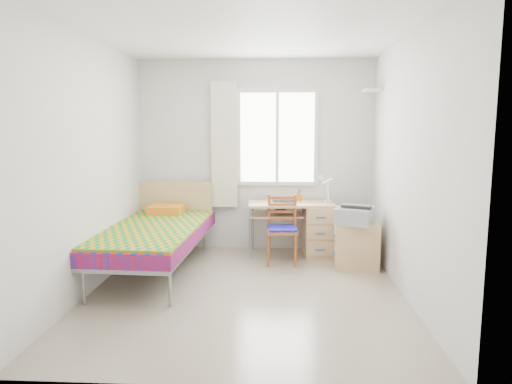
% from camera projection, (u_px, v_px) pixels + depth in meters
% --- Properties ---
extents(floor, '(3.50, 3.50, 0.00)m').
position_uv_depth(floor, '(246.00, 292.00, 4.72)').
color(floor, '#BCAD93').
rests_on(floor, ground).
extents(ceiling, '(3.50, 3.50, 0.00)m').
position_uv_depth(ceiling, '(245.00, 31.00, 4.35)').
color(ceiling, white).
rests_on(ceiling, wall_back).
extents(wall_back, '(3.20, 0.00, 3.20)m').
position_uv_depth(wall_back, '(255.00, 156.00, 6.27)').
color(wall_back, silver).
rests_on(wall_back, ground).
extents(wall_left, '(0.00, 3.50, 3.50)m').
position_uv_depth(wall_left, '(89.00, 166.00, 4.62)').
color(wall_left, silver).
rests_on(wall_left, ground).
extents(wall_right, '(0.00, 3.50, 3.50)m').
position_uv_depth(wall_right, '(409.00, 167.00, 4.45)').
color(wall_right, silver).
rests_on(wall_right, ground).
extents(window, '(1.10, 0.04, 1.30)m').
position_uv_depth(window, '(277.00, 138.00, 6.19)').
color(window, white).
rests_on(window, wall_back).
extents(curtain, '(0.35, 0.05, 1.70)m').
position_uv_depth(curtain, '(224.00, 145.00, 6.20)').
color(curtain, white).
rests_on(curtain, wall_back).
extents(floating_shelf, '(0.20, 0.32, 0.03)m').
position_uv_depth(floating_shelf, '(372.00, 90.00, 5.72)').
color(floating_shelf, white).
rests_on(floating_shelf, wall_right).
extents(bed, '(1.11, 2.24, 0.95)m').
position_uv_depth(bed, '(156.00, 233.00, 5.35)').
color(bed, gray).
rests_on(bed, floor).
extents(desk, '(1.17, 0.61, 0.70)m').
position_uv_depth(desk, '(313.00, 227.00, 6.03)').
color(desk, tan).
rests_on(desk, floor).
extents(chair, '(0.40, 0.40, 0.86)m').
position_uv_depth(chair, '(283.00, 225.00, 5.70)').
color(chair, '#90591B').
rests_on(chair, floor).
extents(cabinet, '(0.54, 0.49, 0.55)m').
position_uv_depth(cabinet, '(356.00, 245.00, 5.52)').
color(cabinet, tan).
rests_on(cabinet, floor).
extents(printer, '(0.54, 0.58, 0.20)m').
position_uv_depth(printer, '(355.00, 215.00, 5.44)').
color(printer, '#979A9E').
rests_on(printer, cabinet).
extents(laptop, '(0.30, 0.20, 0.02)m').
position_uv_depth(laptop, '(283.00, 202.00, 6.02)').
color(laptop, black).
rests_on(laptop, desk).
extents(pen_cup, '(0.08, 0.08, 0.09)m').
position_uv_depth(pen_cup, '(299.00, 197.00, 6.16)').
color(pen_cup, orange).
rests_on(pen_cup, desk).
extents(task_lamp, '(0.22, 0.31, 0.39)m').
position_uv_depth(task_lamp, '(324.00, 186.00, 5.87)').
color(task_lamp, white).
rests_on(task_lamp, desk).
extents(book, '(0.16, 0.22, 0.02)m').
position_uv_depth(book, '(275.00, 211.00, 6.07)').
color(book, gray).
rests_on(book, desk).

